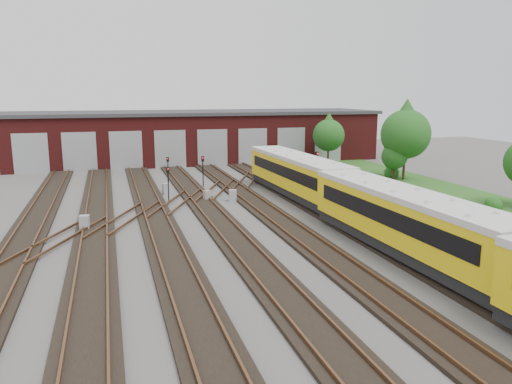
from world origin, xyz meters
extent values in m
plane|color=#4B4946|center=(0.00, 0.00, 0.00)|extent=(120.00, 120.00, 0.00)
cube|color=black|center=(-14.00, 0.00, 0.09)|extent=(2.40, 70.00, 0.18)
cube|color=brown|center=(-13.28, 0.00, 0.26)|extent=(0.10, 70.00, 0.15)
cube|color=black|center=(-10.00, 0.00, 0.09)|extent=(2.40, 70.00, 0.18)
cube|color=brown|center=(-10.72, 0.00, 0.26)|extent=(0.10, 70.00, 0.15)
cube|color=brown|center=(-9.28, 0.00, 0.26)|extent=(0.10, 70.00, 0.15)
cube|color=black|center=(-6.00, 0.00, 0.09)|extent=(2.40, 70.00, 0.18)
cube|color=brown|center=(-6.72, 0.00, 0.26)|extent=(0.10, 70.00, 0.15)
cube|color=brown|center=(-5.28, 0.00, 0.26)|extent=(0.10, 70.00, 0.15)
cube|color=black|center=(-2.00, 0.00, 0.09)|extent=(2.40, 70.00, 0.18)
cube|color=brown|center=(-2.72, 0.00, 0.26)|extent=(0.10, 70.00, 0.15)
cube|color=brown|center=(-1.28, 0.00, 0.26)|extent=(0.10, 70.00, 0.15)
cube|color=black|center=(2.00, 0.00, 0.09)|extent=(2.40, 70.00, 0.18)
cube|color=brown|center=(1.28, 0.00, 0.26)|extent=(0.10, 70.00, 0.15)
cube|color=brown|center=(2.72, 0.00, 0.26)|extent=(0.10, 70.00, 0.15)
cube|color=black|center=(6.00, 0.00, 0.09)|extent=(2.40, 70.00, 0.18)
cube|color=brown|center=(5.28, 0.00, 0.26)|extent=(0.10, 70.00, 0.15)
cube|color=brown|center=(6.72, 0.00, 0.26)|extent=(0.10, 70.00, 0.15)
cube|color=black|center=(10.00, 0.00, 0.09)|extent=(2.40, 70.00, 0.18)
cube|color=brown|center=(9.28, 0.00, 0.26)|extent=(0.10, 70.00, 0.15)
cube|color=brown|center=(10.72, 0.00, 0.26)|extent=(0.10, 70.00, 0.15)
cube|color=black|center=(14.00, 0.00, 0.09)|extent=(2.40, 70.00, 0.18)
cube|color=brown|center=(13.28, 0.00, 0.26)|extent=(0.10, 70.00, 0.15)
cube|color=brown|center=(14.72, 0.00, 0.26)|extent=(0.10, 70.00, 0.15)
cube|color=brown|center=(-8.00, 10.00, 0.26)|extent=(5.40, 9.62, 0.15)
cube|color=brown|center=(-4.00, 14.00, 0.26)|extent=(5.40, 9.62, 0.15)
cube|color=brown|center=(0.00, 18.00, 0.26)|extent=(5.40, 9.62, 0.15)
cube|color=brown|center=(-12.00, 6.00, 0.26)|extent=(5.40, 9.62, 0.15)
cube|color=brown|center=(4.00, 22.00, 0.26)|extent=(5.40, 9.62, 0.15)
cube|color=#541515|center=(0.00, 40.00, 3.00)|extent=(50.00, 12.00, 6.00)
cube|color=#323235|center=(0.00, 40.00, 6.15)|extent=(51.00, 12.50, 0.40)
cube|color=#939698|center=(-17.00, 33.98, 2.20)|extent=(3.60, 0.12, 4.40)
cube|color=#939698|center=(-12.00, 33.98, 2.20)|extent=(3.60, 0.12, 4.40)
cube|color=#939698|center=(-7.00, 33.98, 2.20)|extent=(3.60, 0.12, 4.40)
cube|color=#939698|center=(-2.00, 33.98, 2.20)|extent=(3.60, 0.12, 4.40)
cube|color=#939698|center=(3.00, 33.98, 2.20)|extent=(3.60, 0.12, 4.40)
cube|color=#939698|center=(8.00, 33.98, 2.20)|extent=(3.60, 0.12, 4.40)
cube|color=#939698|center=(13.00, 33.98, 2.20)|extent=(3.60, 0.12, 4.40)
cube|color=#939698|center=(18.00, 33.98, 2.20)|extent=(3.60, 0.12, 4.40)
cube|color=#25531B|center=(19.00, 10.00, 0.03)|extent=(8.00, 55.00, 0.05)
cube|color=black|center=(6.00, -2.02, 0.64)|extent=(2.91, 15.79, 0.63)
cube|color=#F4AB0D|center=(6.00, -2.02, 2.11)|extent=(3.23, 15.80, 2.31)
cube|color=silver|center=(6.00, -2.02, 3.42)|extent=(3.33, 15.81, 0.31)
cube|color=black|center=(4.62, -2.07, 2.37)|extent=(0.51, 13.83, 0.89)
cube|color=black|center=(7.38, -1.98, 2.37)|extent=(0.51, 13.83, 0.89)
cube|color=black|center=(6.00, 13.98, 0.64)|extent=(2.91, 15.79, 0.63)
cube|color=#F4AB0D|center=(6.00, 13.98, 2.11)|extent=(3.23, 15.80, 2.31)
cube|color=silver|center=(6.00, 13.98, 3.42)|extent=(3.33, 15.81, 0.31)
cube|color=black|center=(4.62, 13.93, 2.37)|extent=(0.51, 13.83, 0.89)
cube|color=black|center=(7.38, 14.02, 2.37)|extent=(0.51, 13.83, 0.89)
cylinder|color=black|center=(-4.48, 15.18, 1.20)|extent=(0.09, 0.09, 2.40)
cube|color=black|center=(-4.48, 15.18, 2.63)|extent=(0.25, 0.18, 0.45)
sphere|color=#F70D26|center=(-4.48, 15.09, 2.72)|extent=(0.11, 0.11, 0.11)
cylinder|color=black|center=(-3.78, 21.26, 1.23)|extent=(0.09, 0.09, 2.46)
cube|color=black|center=(-3.78, 21.26, 2.67)|extent=(0.25, 0.20, 0.43)
sphere|color=#F70D26|center=(-3.78, 21.18, 2.76)|extent=(0.10, 0.10, 0.10)
cylinder|color=black|center=(-0.56, 21.13, 1.19)|extent=(0.10, 0.10, 2.38)
cube|color=black|center=(-0.56, 21.13, 2.63)|extent=(0.26, 0.17, 0.50)
sphere|color=#F70D26|center=(-0.56, 21.03, 2.73)|extent=(0.12, 0.12, 0.12)
cylinder|color=black|center=(9.08, 16.98, 1.44)|extent=(0.11, 0.11, 2.87)
cube|color=black|center=(9.08, 16.98, 3.15)|extent=(0.33, 0.27, 0.57)
sphere|color=#F70D26|center=(9.08, 16.87, 3.27)|extent=(0.14, 0.14, 0.14)
cube|color=#95979A|center=(-10.63, 8.22, 0.50)|extent=(0.66, 0.57, 1.01)
cube|color=#95979A|center=(-4.33, 18.45, 0.49)|extent=(0.69, 0.62, 0.98)
cube|color=#95979A|center=(0.52, 14.04, 0.48)|extent=(0.64, 0.56, 0.97)
cube|color=#95979A|center=(-1.42, 14.83, 0.44)|extent=(0.62, 0.56, 0.87)
cube|color=#95979A|center=(12.58, 21.40, 0.55)|extent=(0.73, 0.64, 1.11)
cylinder|color=#352318|center=(16.67, 30.97, 0.99)|extent=(0.22, 0.22, 1.97)
sphere|color=#154C15|center=(16.67, 30.97, 3.61)|extent=(3.83, 3.83, 3.83)
cone|color=#154C15|center=(16.67, 30.97, 4.98)|extent=(3.29, 3.29, 2.74)
cylinder|color=#352318|center=(18.41, 19.07, 0.67)|extent=(0.22, 0.22, 1.33)
sphere|color=#154C15|center=(18.41, 19.07, 2.44)|extent=(2.59, 2.59, 2.59)
cone|color=#154C15|center=(18.41, 19.07, 3.37)|extent=(2.22, 2.22, 1.85)
cylinder|color=#352318|center=(19.48, 18.99, 1.26)|extent=(0.25, 0.25, 2.52)
sphere|color=#154C15|center=(19.48, 18.99, 4.62)|extent=(4.90, 4.90, 4.90)
cone|color=#154C15|center=(19.48, 18.99, 6.37)|extent=(4.20, 4.20, 3.50)
sphere|color=#154C15|center=(18.23, 5.16, 0.65)|extent=(1.29, 1.29, 1.29)
sphere|color=#154C15|center=(18.96, 20.34, 0.75)|extent=(1.49, 1.49, 1.49)
sphere|color=#154C15|center=(21.32, 24.07, 0.68)|extent=(1.37, 1.37, 1.37)
camera|label=1|loc=(-8.90, -24.36, 8.66)|focal=35.00mm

